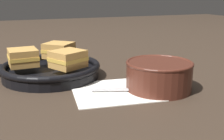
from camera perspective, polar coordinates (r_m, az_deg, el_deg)
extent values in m
plane|color=#382B21|center=(0.76, -0.96, -2.67)|extent=(4.00, 4.00, 0.00)
cube|color=white|center=(0.70, 0.84, -4.24)|extent=(0.24, 0.21, 0.00)
cylinder|color=#4C2319|center=(0.71, 9.50, -1.20)|extent=(0.16, 0.16, 0.07)
cylinder|color=orange|center=(0.71, 9.58, 0.56)|extent=(0.14, 0.14, 0.01)
torus|color=#4C2319|center=(0.70, 9.62, 1.43)|extent=(0.17, 0.17, 0.01)
cube|color=silver|center=(0.69, 0.17, -4.01)|extent=(0.10, 0.04, 0.01)
ellipsoid|color=silver|center=(0.69, 6.66, -3.91)|extent=(0.06, 0.04, 0.01)
cylinder|color=black|center=(0.83, -12.23, -0.62)|extent=(0.27, 0.27, 0.02)
torus|color=black|center=(0.83, -12.32, 0.78)|extent=(0.28, 0.28, 0.02)
cube|color=#C18E47|center=(0.81, -17.55, 1.51)|extent=(0.08, 0.08, 0.02)
cube|color=gold|center=(0.81, -17.62, 2.47)|extent=(0.08, 0.09, 0.01)
cube|color=#C18E47|center=(0.81, -17.70, 3.44)|extent=(0.08, 0.08, 0.02)
cube|color=#C18E47|center=(0.77, -8.88, 1.21)|extent=(0.10, 0.10, 0.02)
cube|color=gold|center=(0.76, -8.92, 2.23)|extent=(0.11, 0.11, 0.01)
cube|color=#C18E47|center=(0.76, -8.96, 3.26)|extent=(0.10, 0.10, 0.02)
cube|color=#C18E47|center=(0.89, -10.69, 3.10)|extent=(0.11, 0.11, 0.02)
cube|color=gold|center=(0.89, -10.74, 3.98)|extent=(0.11, 0.11, 0.01)
cube|color=#C18E47|center=(0.88, -10.78, 4.87)|extent=(0.11, 0.11, 0.02)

